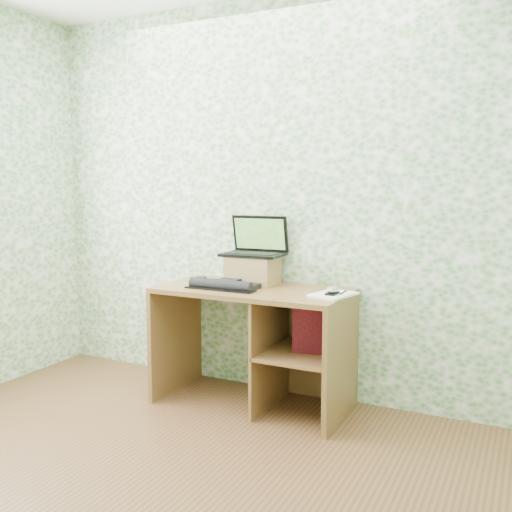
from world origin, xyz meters
The scene contains 10 objects.
wall_back centered at (0.00, 1.75, 1.30)m, with size 3.50×3.50×0.00m, color white.
desk centered at (0.08, 1.47, 0.48)m, with size 1.20×0.60×0.75m.
riser centered at (-0.07, 1.58, 0.84)m, with size 0.30×0.25×0.18m, color #A07C48.
laptop centered at (-0.07, 1.63, 0.99)m, with size 0.40×0.29×0.26m.
keyboard centered at (-0.15, 1.36, 0.77)m, with size 0.46×0.23×0.06m.
headphones centered at (-0.36, 1.50, 0.76)m, with size 0.21×0.20×0.03m.
notepad centered at (0.53, 1.43, 0.76)m, with size 0.19×0.28×0.01m, color white.
mouse centered at (0.53, 1.40, 0.78)m, with size 0.07×0.11×0.04m, color #B2B2B5.
pen centered at (0.58, 1.48, 0.77)m, with size 0.01×0.01×0.13m, color black.
red_box centered at (0.41, 1.44, 0.54)m, with size 0.25×0.08×0.30m, color maroon.
Camera 1 is at (1.58, -1.70, 1.40)m, focal length 40.00 mm.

